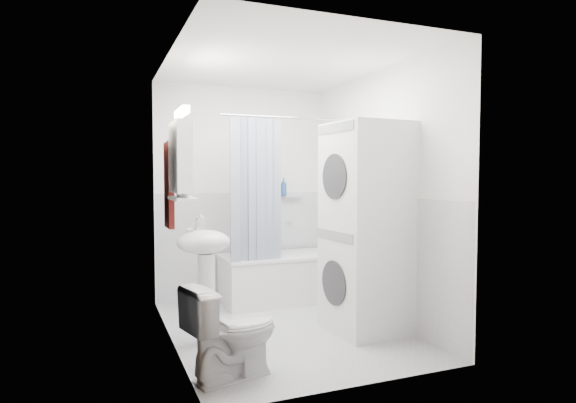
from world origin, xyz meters
name	(u,v)px	position (x,y,z in m)	size (l,w,h in m)	color
floor	(285,329)	(0.00, 0.00, 0.00)	(2.60, 2.60, 0.00)	#B7B6BB
room_walls	(285,165)	(0.00, 0.00, 1.49)	(2.60, 2.60, 2.60)	white
wainscot	(274,258)	(0.00, 0.29, 0.60)	(1.98, 2.58, 2.58)	white
door	(190,230)	(-0.95, -0.55, 1.00)	(0.05, 2.00, 2.00)	brown
bathtub	(283,275)	(0.34, 0.92, 0.29)	(1.37, 0.65, 0.52)	white
tub_spout	(289,222)	(0.54, 1.25, 0.84)	(0.04, 0.04, 0.12)	silver
curtain_rod	(292,118)	(0.34, 0.66, 2.00)	(0.02, 0.02, 1.55)	silver
shower_curtain	(256,190)	(-0.05, 0.66, 1.25)	(0.55, 0.02, 1.45)	#142249
sink	(204,260)	(-0.75, -0.11, 0.70)	(0.44, 0.37, 1.04)	white
medicine_cabinet	(181,155)	(-0.90, 0.10, 1.57)	(0.13, 0.50, 0.71)	white
shelf	(183,199)	(-0.89, 0.10, 1.20)	(0.18, 0.54, 0.03)	silver
shower_caddy	(293,197)	(0.59, 1.24, 1.15)	(0.22, 0.06, 0.02)	silver
towel	(169,183)	(-0.94, 0.57, 1.33)	(0.07, 0.34, 0.82)	maroon
washer_dryer	(367,227)	(0.68, -0.30, 0.93)	(0.70, 0.69, 1.86)	white
toilet	(232,331)	(-0.72, -0.86, 0.32)	(0.37, 0.66, 0.65)	white
soap_pump	(201,225)	(-0.71, 0.25, 0.95)	(0.08, 0.17, 0.08)	gray
shelf_bottle	(186,194)	(-0.89, -0.05, 1.25)	(0.07, 0.18, 0.07)	gray
shelf_cup	(180,191)	(-0.89, 0.22, 1.26)	(0.10, 0.09, 0.10)	gray
shampoo_a	(274,190)	(0.35, 1.24, 1.23)	(0.13, 0.17, 0.13)	gray
shampoo_b	(283,192)	(0.47, 1.24, 1.20)	(0.08, 0.21, 0.08)	#254E94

